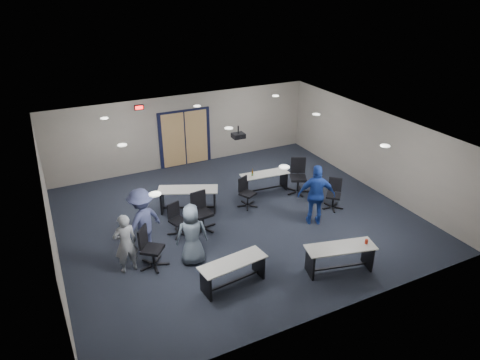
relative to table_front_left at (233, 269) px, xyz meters
name	(u,v)px	position (x,y,z in m)	size (l,w,h in m)	color
floor	(237,218)	(1.41, 2.73, -0.45)	(10.00, 10.00, 0.00)	black
back_wall	(184,131)	(1.41, 7.23, 0.90)	(10.00, 0.04, 2.70)	gray
front_wall	(333,263)	(1.41, -1.77, 0.90)	(10.00, 0.04, 2.70)	gray
left_wall	(50,216)	(-3.59, 2.73, 0.90)	(0.04, 9.00, 2.70)	gray
right_wall	(372,149)	(6.41, 2.73, 0.90)	(0.04, 9.00, 2.70)	gray
ceiling	(236,133)	(1.41, 2.73, 2.25)	(10.00, 9.00, 0.04)	silver
double_door	(185,138)	(1.41, 7.19, 0.60)	(2.00, 0.07, 2.20)	black
exit_sign	(139,107)	(-0.19, 7.17, 2.00)	(0.32, 0.07, 0.18)	black
ceiling_projector	(238,135)	(1.71, 3.23, 1.96)	(0.35, 0.32, 0.37)	black
ceiling_can_lights	(233,131)	(1.41, 2.98, 2.22)	(6.24, 5.74, 0.02)	white
table_front_left	(233,269)	(0.00, 0.00, 0.00)	(1.67, 0.72, 0.66)	beige
table_front_right	(340,254)	(2.57, -0.65, 0.03)	(1.79, 0.96, 0.81)	beige
table_back_left	(188,196)	(0.27, 3.79, 0.05)	(1.90, 1.29, 0.73)	beige
table_back_right	(264,179)	(2.99, 3.89, 0.00)	(1.65, 0.66, 0.89)	beige
chair_back_a	(178,220)	(-0.44, 2.62, 0.02)	(0.58, 0.58, 0.93)	black
chair_back_b	(202,212)	(0.27, 2.58, 0.11)	(0.70, 0.70, 1.12)	black
chair_back_c	(248,193)	(2.02, 3.21, 0.03)	(0.60, 0.60, 0.95)	black
chair_back_d	(298,177)	(3.95, 3.31, 0.13)	(0.73, 0.73, 1.16)	black
chair_loose_left	(152,248)	(-1.47, 1.52, 0.09)	(0.68, 0.68, 1.08)	black
chair_loose_right	(334,194)	(4.35, 1.93, 0.03)	(0.60, 0.60, 0.96)	black
person_gray	(126,243)	(-2.08, 1.63, 0.34)	(0.57, 0.38, 1.58)	gray
person_plaid	(192,234)	(-0.52, 1.26, 0.36)	(0.79, 0.52, 1.62)	#505E6E
person_navy	(316,195)	(3.33, 1.47, 0.47)	(1.07, 0.45, 1.83)	#1B3997
person_back	(142,222)	(-1.51, 2.22, 0.47)	(1.18, 0.68, 1.83)	#434A79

